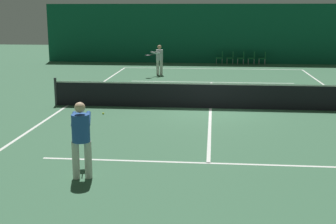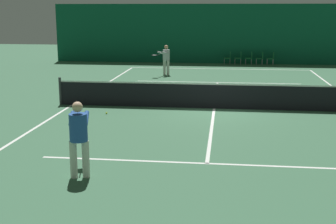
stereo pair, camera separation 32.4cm
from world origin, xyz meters
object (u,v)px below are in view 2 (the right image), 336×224
tennis_net (214,95)px  courtside_chair_1 (239,57)px  courtside_chair_0 (228,57)px  courtside_chair_4 (271,58)px  player_far (166,58)px  tennis_ball (107,113)px  courtside_chair_2 (250,57)px  player_near (79,133)px  courtside_chair_3 (261,57)px

tennis_net → courtside_chair_1: 14.47m
courtside_chair_0 → courtside_chair_4: bearing=90.0°
courtside_chair_1 → courtside_chair_4: (2.12, 0.00, 0.00)m
player_far → tennis_ball: 10.25m
player_far → courtside_chair_2: bearing=171.2°
courtside_chair_0 → tennis_ball: courtside_chair_0 is taller
player_near → courtside_chair_1: size_ratio=2.04×
courtside_chair_2 → tennis_ball: size_ratio=12.73×
courtside_chair_0 → courtside_chair_2: bearing=90.0°
courtside_chair_0 → courtside_chair_2: (1.41, 0.00, 0.00)m
player_far → courtside_chair_4: (6.34, 5.62, -0.49)m
courtside_chair_4 → tennis_ball: 17.34m
courtside_chair_0 → player_near: bearing=-8.5°
player_near → courtside_chair_0: player_near is taller
player_near → courtside_chair_0: size_ratio=2.04×
courtside_chair_0 → courtside_chair_3: (2.12, 0.00, 0.00)m
player_near → tennis_ball: player_near is taller
courtside_chair_0 → tennis_ball: size_ratio=12.73×
courtside_chair_1 → courtside_chair_2: 0.71m
tennis_net → courtside_chair_3: size_ratio=14.29×
tennis_net → tennis_ball: (-3.78, -1.38, -0.48)m
tennis_net → courtside_chair_2: tennis_net is taller
player_near → courtside_chair_3: player_near is taller
tennis_net → courtside_chair_0: tennis_net is taller
courtside_chair_1 → tennis_net: bearing=-5.0°
courtside_chair_0 → courtside_chair_2: size_ratio=1.00×
player_far → courtside_chair_4: player_far is taller
courtside_chair_0 → courtside_chair_3: size_ratio=1.00×
tennis_net → courtside_chair_0: (0.55, 14.41, -0.03)m
player_far → player_near: bearing=33.2°
tennis_net → courtside_chair_1: size_ratio=14.29×
courtside_chair_2 → courtside_chair_3: 0.71m
tennis_net → courtside_chair_1: bearing=85.0°
courtside_chair_1 → player_near: bearing=-10.3°
tennis_net → courtside_chair_3: tennis_net is taller
player_far → courtside_chair_4: 8.48m
tennis_net → courtside_chair_1: tennis_net is taller
courtside_chair_4 → courtside_chair_2: bearing=-90.0°
courtside_chair_2 → tennis_ball: (-5.74, -15.79, -0.45)m
player_far → courtside_chair_1: bearing=175.5°
courtside_chair_4 → tennis_ball: courtside_chair_4 is taller
tennis_net → player_far: 9.29m
courtside_chair_2 → courtside_chair_0: bearing=-90.0°
tennis_net → courtside_chair_2: bearing=82.2°
player_near → player_far: 16.45m
courtside_chair_0 → courtside_chair_1: same height
player_far → courtside_chair_2: player_far is taller
tennis_net → courtside_chair_4: tennis_net is taller
tennis_net → courtside_chair_3: 14.66m
player_near → courtside_chair_4: size_ratio=2.04×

